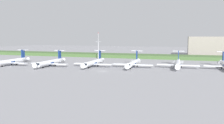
{
  "coord_description": "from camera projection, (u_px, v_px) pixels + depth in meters",
  "views": [
    {
      "loc": [
        37.61,
        -106.86,
        17.77
      ],
      "look_at": [
        0.0,
        16.38,
        3.0
      ],
      "focal_mm": 36.35,
      "sensor_mm": 36.0,
      "label": 1
    }
  ],
  "objects": [
    {
      "name": "regional_jet_third",
      "position": [
        94.0,
        62.0,
        132.17
      ],
      "size": [
        22.81,
        31.0,
        9.0
      ],
      "color": "silver",
      "rests_on": "ground"
    },
    {
      "name": "regional_jet_fourth",
      "position": [
        133.0,
        63.0,
        129.34
      ],
      "size": [
        22.81,
        31.0,
        9.0
      ],
      "color": "silver",
      "rests_on": "ground"
    },
    {
      "name": "regional_jet_fifth",
      "position": [
        178.0,
        63.0,
        126.72
      ],
      "size": [
        22.81,
        31.0,
        9.0
      ],
      "color": "silver",
      "rests_on": "ground"
    },
    {
      "name": "grass_berm",
      "position": [
        134.0,
        56.0,
        188.64
      ],
      "size": [
        320.0,
        20.0,
        2.62
      ],
      "primitive_type": "cube",
      "color": "#426033",
      "rests_on": "ground"
    },
    {
      "name": "regional_jet_second",
      "position": [
        51.0,
        62.0,
        133.21
      ],
      "size": [
        22.81,
        31.0,
        9.0
      ],
      "color": "silver",
      "rests_on": "ground"
    },
    {
      "name": "antenna_mast",
      "position": [
        98.0,
        48.0,
        177.43
      ],
      "size": [
        4.4,
        0.5,
        20.47
      ],
      "color": "#B2B2B7",
      "rests_on": "ground"
    },
    {
      "name": "regional_jet_nearest",
      "position": [
        12.0,
        61.0,
        138.27
      ],
      "size": [
        22.81,
        31.0,
        9.0
      ],
      "color": "silver",
      "rests_on": "ground"
    },
    {
      "name": "ground_plane",
      "position": [
        118.0,
        64.0,
        142.98
      ],
      "size": [
        500.0,
        500.0,
        0.0
      ],
      "primitive_type": "plane",
      "color": "gray"
    }
  ]
}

